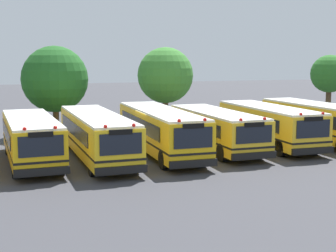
{
  "coord_description": "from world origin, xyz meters",
  "views": [
    {
      "loc": [
        -8.89,
        -27.29,
        5.61
      ],
      "look_at": [
        0.56,
        0.0,
        1.6
      ],
      "focal_mm": 53.17,
      "sensor_mm": 36.0,
      "label": 1
    }
  ],
  "objects": [
    {
      "name": "school_bus_3",
      "position": [
        0.07,
        -0.01,
        1.43
      ],
      "size": [
        2.72,
        11.32,
        2.71
      ],
      "rotation": [
        0.0,
        0.0,
        3.12
      ],
      "color": "yellow",
      "rests_on": "ground_plane"
    },
    {
      "name": "school_bus_5",
      "position": [
        7.41,
        0.2,
        1.39
      ],
      "size": [
        2.77,
        9.88,
        2.64
      ],
      "rotation": [
        0.0,
        0.0,
        3.12
      ],
      "color": "yellow",
      "rests_on": "ground_plane"
    },
    {
      "name": "school_bus_1",
      "position": [
        -7.24,
        -0.24,
        1.35
      ],
      "size": [
        2.74,
        9.61,
        2.56
      ],
      "rotation": [
        0.0,
        0.0,
        3.17
      ],
      "color": "yellow",
      "rests_on": "ground_plane"
    },
    {
      "name": "tree_2",
      "position": [
        3.87,
        10.55,
        4.2
      ],
      "size": [
        4.49,
        4.49,
        6.41
      ],
      "color": "#4C3823",
      "rests_on": "ground_plane"
    },
    {
      "name": "tree_1",
      "position": [
        -4.96,
        9.44,
        4.02
      ],
      "size": [
        4.8,
        4.8,
        6.43
      ],
      "color": "#4C3823",
      "rests_on": "ground_plane"
    },
    {
      "name": "tree_3",
      "position": [
        18.09,
        8.59,
        4.2
      ],
      "size": [
        3.22,
        3.22,
        5.81
      ],
      "color": "#4C3823",
      "rests_on": "ground_plane"
    },
    {
      "name": "school_bus_4",
      "position": [
        3.62,
        -0.08,
        1.32
      ],
      "size": [
        2.61,
        9.61,
        2.51
      ],
      "rotation": [
        0.0,
        0.0,
        3.14
      ],
      "color": "yellow",
      "rests_on": "ground_plane"
    },
    {
      "name": "school_bus_6",
      "position": [
        10.94,
        -0.1,
        1.43
      ],
      "size": [
        2.63,
        10.43,
        2.73
      ],
      "rotation": [
        0.0,
        0.0,
        3.16
      ],
      "color": "yellow",
      "rests_on": "ground_plane"
    },
    {
      "name": "ground_plane",
      "position": [
        0.0,
        0.0,
        0.0
      ],
      "size": [
        160.0,
        160.0,
        0.0
      ],
      "primitive_type": "plane",
      "color": "#38383D"
    },
    {
      "name": "school_bus_2",
      "position": [
        -3.73,
        -0.27,
        1.38
      ],
      "size": [
        2.55,
        11.19,
        2.62
      ],
      "rotation": [
        0.0,
        0.0,
        3.15
      ],
      "color": "yellow",
      "rests_on": "ground_plane"
    }
  ]
}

